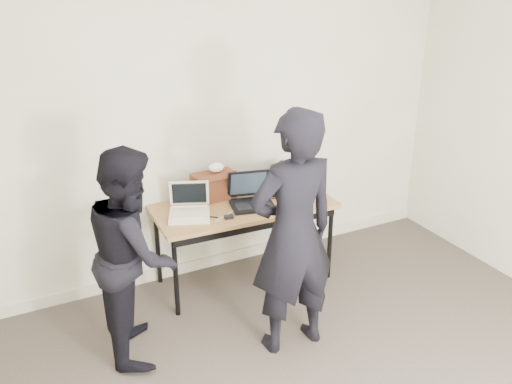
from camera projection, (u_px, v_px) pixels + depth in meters
room at (381, 234)px, 2.89m from camera, size 4.60×4.60×2.80m
desk at (245, 212)px, 4.75m from camera, size 1.53×0.72×0.72m
laptop_beige at (189, 210)px, 4.53m from camera, size 0.41×0.41×0.26m
laptop_center at (251, 197)px, 4.73m from camera, size 0.42×0.41×0.27m
laptop_right at (282, 185)px, 4.99m from camera, size 0.44×0.44×0.23m
leather_satchel at (214, 186)px, 4.79m from camera, size 0.37×0.20×0.25m
tissue at (216, 167)px, 4.75m from camera, size 0.14×0.11×0.08m
equipment_box at (298, 176)px, 5.12m from camera, size 0.29×0.25×0.16m
power_brick at (229, 217)px, 4.50m from camera, size 0.08×0.05×0.03m
cables at (250, 204)px, 4.75m from camera, size 1.15×0.44×0.01m
person_typist at (293, 235)px, 3.87m from camera, size 0.65×0.43×1.78m
person_observer at (133, 253)px, 3.90m from camera, size 0.74×0.86×1.53m
baseboard at (215, 260)px, 5.23m from camera, size 4.50×0.03×0.10m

